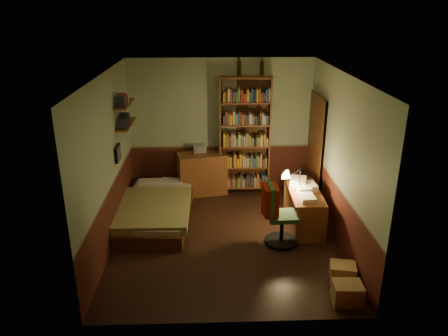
{
  "coord_description": "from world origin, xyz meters",
  "views": [
    {
      "loc": [
        -0.24,
        -6.18,
        3.56
      ],
      "look_at": [
        0.0,
        0.25,
        1.1
      ],
      "focal_mm": 35.0,
      "sensor_mm": 36.0,
      "label": 1
    }
  ],
  "objects_px": {
    "desk": "(304,209)",
    "cardboard_box_b": "(343,272)",
    "mini_stereo": "(200,149)",
    "cardboard_box_a": "(347,293)",
    "bookshelf": "(245,136)",
    "dresser": "(202,174)",
    "desk_lamp": "(300,171)",
    "office_chair": "(283,211)",
    "bed": "(155,203)"
  },
  "relations": [
    {
      "from": "mini_stereo",
      "to": "cardboard_box_a",
      "type": "height_order",
      "value": "mini_stereo"
    },
    {
      "from": "mini_stereo",
      "to": "office_chair",
      "type": "relative_size",
      "value": 0.22
    },
    {
      "from": "dresser",
      "to": "mini_stereo",
      "type": "height_order",
      "value": "mini_stereo"
    },
    {
      "from": "bookshelf",
      "to": "desk_lamp",
      "type": "bearing_deg",
      "value": -56.59
    },
    {
      "from": "desk_lamp",
      "to": "office_chair",
      "type": "relative_size",
      "value": 0.62
    },
    {
      "from": "dresser",
      "to": "office_chair",
      "type": "bearing_deg",
      "value": -69.48
    },
    {
      "from": "desk",
      "to": "cardboard_box_b",
      "type": "distance_m",
      "value": 1.57
    },
    {
      "from": "mini_stereo",
      "to": "bookshelf",
      "type": "bearing_deg",
      "value": -12.77
    },
    {
      "from": "bed",
      "to": "desk",
      "type": "relative_size",
      "value": 1.74
    },
    {
      "from": "bed",
      "to": "mini_stereo",
      "type": "xyz_separation_m",
      "value": [
        0.75,
        1.22,
        0.57
      ]
    },
    {
      "from": "office_chair",
      "to": "cardboard_box_b",
      "type": "distance_m",
      "value": 1.29
    },
    {
      "from": "cardboard_box_b",
      "to": "office_chair",
      "type": "bearing_deg",
      "value": 124.01
    },
    {
      "from": "mini_stereo",
      "to": "desk",
      "type": "relative_size",
      "value": 0.2
    },
    {
      "from": "bookshelf",
      "to": "cardboard_box_b",
      "type": "distance_m",
      "value": 3.41
    },
    {
      "from": "bed",
      "to": "office_chair",
      "type": "bearing_deg",
      "value": -19.88
    },
    {
      "from": "desk",
      "to": "office_chair",
      "type": "xyz_separation_m",
      "value": [
        -0.45,
        -0.54,
        0.23
      ]
    },
    {
      "from": "desk",
      "to": "desk_lamp",
      "type": "xyz_separation_m",
      "value": [
        -0.1,
        0.02,
        0.67
      ]
    },
    {
      "from": "desk",
      "to": "cardboard_box_b",
      "type": "bearing_deg",
      "value": -80.17
    },
    {
      "from": "mini_stereo",
      "to": "desk_lamp",
      "type": "xyz_separation_m",
      "value": [
        1.66,
        -1.55,
        0.11
      ]
    },
    {
      "from": "dresser",
      "to": "bed",
      "type": "bearing_deg",
      "value": -137.99
    },
    {
      "from": "dresser",
      "to": "cardboard_box_a",
      "type": "bearing_deg",
      "value": -73.8
    },
    {
      "from": "desk",
      "to": "bookshelf",
      "type": "bearing_deg",
      "value": 121.29
    },
    {
      "from": "office_chair",
      "to": "cardboard_box_a",
      "type": "height_order",
      "value": "office_chair"
    },
    {
      "from": "bookshelf",
      "to": "office_chair",
      "type": "xyz_separation_m",
      "value": [
        0.41,
        -2.06,
        -0.59
      ]
    },
    {
      "from": "mini_stereo",
      "to": "desk_lamp",
      "type": "relative_size",
      "value": 0.36
    },
    {
      "from": "dresser",
      "to": "desk",
      "type": "distance_m",
      "value": 2.23
    },
    {
      "from": "cardboard_box_a",
      "to": "bed",
      "type": "bearing_deg",
      "value": 138.27
    },
    {
      "from": "office_chair",
      "to": "bookshelf",
      "type": "bearing_deg",
      "value": 98.91
    },
    {
      "from": "mini_stereo",
      "to": "office_chair",
      "type": "distance_m",
      "value": 2.49
    },
    {
      "from": "bookshelf",
      "to": "desk",
      "type": "height_order",
      "value": "bookshelf"
    },
    {
      "from": "bed",
      "to": "mini_stereo",
      "type": "bearing_deg",
      "value": 61.6
    },
    {
      "from": "mini_stereo",
      "to": "desk_lamp",
      "type": "distance_m",
      "value": 2.27
    },
    {
      "from": "dresser",
      "to": "mini_stereo",
      "type": "distance_m",
      "value": 0.49
    },
    {
      "from": "desk_lamp",
      "to": "office_chair",
      "type": "xyz_separation_m",
      "value": [
        -0.36,
        -0.55,
        -0.44
      ]
    },
    {
      "from": "bed",
      "to": "cardboard_box_b",
      "type": "relative_size",
      "value": 6.18
    },
    {
      "from": "cardboard_box_b",
      "to": "desk",
      "type": "bearing_deg",
      "value": 98.25
    },
    {
      "from": "bed",
      "to": "bookshelf",
      "type": "bearing_deg",
      "value": 39.07
    },
    {
      "from": "desk_lamp",
      "to": "mini_stereo",
      "type": "bearing_deg",
      "value": 132.16
    },
    {
      "from": "bookshelf",
      "to": "cardboard_box_a",
      "type": "height_order",
      "value": "bookshelf"
    },
    {
      "from": "desk",
      "to": "cardboard_box_b",
      "type": "height_order",
      "value": "desk"
    },
    {
      "from": "desk",
      "to": "cardboard_box_b",
      "type": "relative_size",
      "value": 3.55
    },
    {
      "from": "mini_stereo",
      "to": "bookshelf",
      "type": "distance_m",
      "value": 0.92
    },
    {
      "from": "desk",
      "to": "cardboard_box_a",
      "type": "relative_size",
      "value": 3.31
    },
    {
      "from": "dresser",
      "to": "desk",
      "type": "height_order",
      "value": "dresser"
    },
    {
      "from": "bookshelf",
      "to": "desk",
      "type": "relative_size",
      "value": 1.89
    },
    {
      "from": "desk",
      "to": "cardboard_box_b",
      "type": "xyz_separation_m",
      "value": [
        0.22,
        -1.54,
        -0.2
      ]
    },
    {
      "from": "office_chair",
      "to": "cardboard_box_b",
      "type": "height_order",
      "value": "office_chair"
    },
    {
      "from": "bed",
      "to": "office_chair",
      "type": "xyz_separation_m",
      "value": [
        2.05,
        -0.88,
        0.24
      ]
    },
    {
      "from": "dresser",
      "to": "bookshelf",
      "type": "relative_size",
      "value": 0.4
    },
    {
      "from": "desk",
      "to": "office_chair",
      "type": "distance_m",
      "value": 0.74
    }
  ]
}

